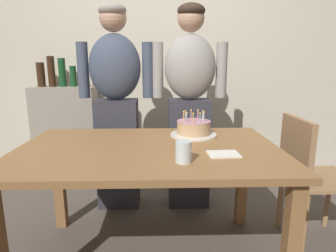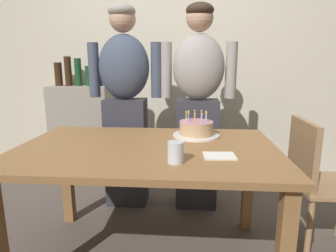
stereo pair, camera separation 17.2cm
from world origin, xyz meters
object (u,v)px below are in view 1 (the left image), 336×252
at_px(person_woman_cardigan, 189,105).
at_px(napkin_stack, 223,154).
at_px(person_man_bearded, 116,105).
at_px(birthday_cake, 194,129).
at_px(water_glass_near, 183,152).
at_px(dining_chair, 309,171).

bearing_deg(person_woman_cardigan, napkin_stack, 95.62).
bearing_deg(person_man_bearded, napkin_stack, 127.33).
distance_m(birthday_cake, water_glass_near, 0.53).
bearing_deg(person_man_bearded, water_glass_near, 114.89).
xyz_separation_m(person_man_bearded, dining_chair, (1.34, -0.58, -0.36)).
height_order(person_man_bearded, person_woman_cardigan, same).
distance_m(birthday_cake, person_man_bearded, 0.76).
xyz_separation_m(birthday_cake, dining_chair, (0.76, -0.09, -0.27)).
bearing_deg(napkin_stack, water_glass_near, -154.01).
relative_size(water_glass_near, person_man_bearded, 0.06).
relative_size(water_glass_near, person_woman_cardigan, 0.06).
bearing_deg(person_woman_cardigan, dining_chair, 141.67).
bearing_deg(birthday_cake, person_man_bearded, 139.77).
bearing_deg(person_man_bearded, person_woman_cardigan, -180.00).
bearing_deg(birthday_cake, water_glass_near, -101.88).
bearing_deg(napkin_stack, dining_chair, 26.61).
bearing_deg(napkin_stack, birthday_cake, 104.92).
bearing_deg(birthday_cake, napkin_stack, -75.08).
xyz_separation_m(water_glass_near, person_woman_cardigan, (0.13, 1.01, 0.08)).
xyz_separation_m(birthday_cake, napkin_stack, (0.11, -0.41, -0.04)).
bearing_deg(dining_chair, person_woman_cardigan, 51.67).
relative_size(napkin_stack, person_woman_cardigan, 0.10).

